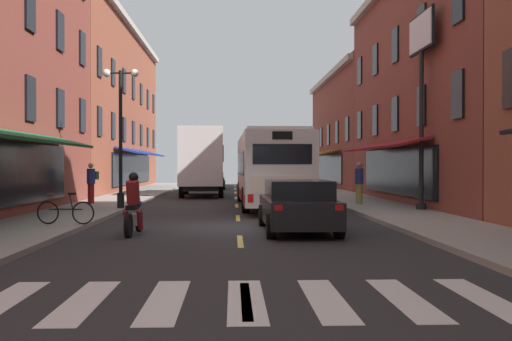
{
  "coord_description": "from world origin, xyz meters",
  "views": [
    {
      "loc": [
        -0.18,
        -18.45,
        1.85
      ],
      "look_at": [
        0.69,
        4.65,
        1.64
      ],
      "focal_mm": 43.46,
      "sensor_mm": 36.0,
      "label": 1
    }
  ],
  "objects_px": {
    "sedan_near": "(298,206)",
    "bicycle_near": "(66,212)",
    "transit_bus": "(270,168)",
    "pedestrian_near": "(91,182)",
    "sedan_mid": "(213,180)",
    "street_lamp_twin": "(121,131)",
    "box_truck": "(202,162)",
    "pedestrian_mid": "(359,182)",
    "motorcycle_rider": "(134,208)",
    "billboard_sign": "(421,60)"
  },
  "relations": [
    {
      "from": "sedan_near",
      "to": "bicycle_near",
      "type": "height_order",
      "value": "sedan_near"
    },
    {
      "from": "transit_bus",
      "to": "pedestrian_near",
      "type": "bearing_deg",
      "value": 176.73
    },
    {
      "from": "sedan_mid",
      "to": "bicycle_near",
      "type": "bearing_deg",
      "value": -96.42
    },
    {
      "from": "sedan_mid",
      "to": "street_lamp_twin",
      "type": "relative_size",
      "value": 0.77
    },
    {
      "from": "bicycle_near",
      "to": "sedan_mid",
      "type": "bearing_deg",
      "value": 83.58
    },
    {
      "from": "box_truck",
      "to": "pedestrian_near",
      "type": "relative_size",
      "value": 4.17
    },
    {
      "from": "transit_bus",
      "to": "pedestrian_mid",
      "type": "bearing_deg",
      "value": -6.44
    },
    {
      "from": "box_truck",
      "to": "bicycle_near",
      "type": "bearing_deg",
      "value": -99.38
    },
    {
      "from": "transit_bus",
      "to": "sedan_near",
      "type": "xyz_separation_m",
      "value": [
        0.17,
        -10.06,
        -0.97
      ]
    },
    {
      "from": "box_truck",
      "to": "pedestrian_mid",
      "type": "relative_size",
      "value": 4.12
    },
    {
      "from": "box_truck",
      "to": "street_lamp_twin",
      "type": "relative_size",
      "value": 1.36
    },
    {
      "from": "street_lamp_twin",
      "to": "motorcycle_rider",
      "type": "bearing_deg",
      "value": -77.51
    },
    {
      "from": "transit_bus",
      "to": "bicycle_near",
      "type": "relative_size",
      "value": 6.84
    },
    {
      "from": "transit_bus",
      "to": "pedestrian_near",
      "type": "height_order",
      "value": "transit_bus"
    },
    {
      "from": "billboard_sign",
      "to": "sedan_mid",
      "type": "relative_size",
      "value": 1.77
    },
    {
      "from": "bicycle_near",
      "to": "motorcycle_rider",
      "type": "bearing_deg",
      "value": -34.79
    },
    {
      "from": "motorcycle_rider",
      "to": "street_lamp_twin",
      "type": "height_order",
      "value": "street_lamp_twin"
    },
    {
      "from": "bicycle_near",
      "to": "pedestrian_near",
      "type": "bearing_deg",
      "value": 98.48
    },
    {
      "from": "sedan_mid",
      "to": "street_lamp_twin",
      "type": "xyz_separation_m",
      "value": [
        -2.9,
        -22.45,
        2.51
      ]
    },
    {
      "from": "transit_bus",
      "to": "box_truck",
      "type": "distance_m",
      "value": 9.89
    },
    {
      "from": "billboard_sign",
      "to": "sedan_mid",
      "type": "bearing_deg",
      "value": 110.35
    },
    {
      "from": "sedan_near",
      "to": "pedestrian_mid",
      "type": "bearing_deg",
      "value": 68.99
    },
    {
      "from": "bicycle_near",
      "to": "transit_bus",
      "type": "bearing_deg",
      "value": 54.69
    },
    {
      "from": "transit_bus",
      "to": "sedan_mid",
      "type": "relative_size",
      "value": 2.75
    },
    {
      "from": "billboard_sign",
      "to": "motorcycle_rider",
      "type": "relative_size",
      "value": 3.63
    },
    {
      "from": "billboard_sign",
      "to": "sedan_near",
      "type": "bearing_deg",
      "value": -130.08
    },
    {
      "from": "pedestrian_near",
      "to": "pedestrian_mid",
      "type": "distance_m",
      "value": 11.75
    },
    {
      "from": "transit_bus",
      "to": "box_truck",
      "type": "relative_size",
      "value": 1.56
    },
    {
      "from": "sedan_mid",
      "to": "pedestrian_mid",
      "type": "distance_m",
      "value": 21.64
    },
    {
      "from": "pedestrian_mid",
      "to": "box_truck",
      "type": "bearing_deg",
      "value": 114.97
    },
    {
      "from": "transit_bus",
      "to": "motorcycle_rider",
      "type": "height_order",
      "value": "transit_bus"
    },
    {
      "from": "bicycle_near",
      "to": "street_lamp_twin",
      "type": "bearing_deg",
      "value": 86.74
    },
    {
      "from": "billboard_sign",
      "to": "motorcycle_rider",
      "type": "xyz_separation_m",
      "value": [
        -9.85,
        -7.01,
        -5.16
      ]
    },
    {
      "from": "billboard_sign",
      "to": "box_truck",
      "type": "bearing_deg",
      "value": 124.97
    },
    {
      "from": "sedan_mid",
      "to": "transit_bus",
      "type": "bearing_deg",
      "value": -81.05
    },
    {
      "from": "box_truck",
      "to": "sedan_near",
      "type": "bearing_deg",
      "value": -79.56
    },
    {
      "from": "box_truck",
      "to": "bicycle_near",
      "type": "relative_size",
      "value": 4.39
    },
    {
      "from": "sedan_near",
      "to": "street_lamp_twin",
      "type": "bearing_deg",
      "value": 129.17
    },
    {
      "from": "sedan_near",
      "to": "motorcycle_rider",
      "type": "distance_m",
      "value": 4.44
    },
    {
      "from": "transit_bus",
      "to": "sedan_near",
      "type": "bearing_deg",
      "value": -89.05
    },
    {
      "from": "pedestrian_near",
      "to": "sedan_near",
      "type": "bearing_deg",
      "value": -176.99
    },
    {
      "from": "billboard_sign",
      "to": "transit_bus",
      "type": "distance_m",
      "value": 7.86
    },
    {
      "from": "bicycle_near",
      "to": "sedan_near",
      "type": "bearing_deg",
      "value": -8.44
    },
    {
      "from": "bicycle_near",
      "to": "street_lamp_twin",
      "type": "distance_m",
      "value": 7.18
    },
    {
      "from": "bicycle_near",
      "to": "pedestrian_mid",
      "type": "bearing_deg",
      "value": 40.02
    },
    {
      "from": "sedan_mid",
      "to": "pedestrian_near",
      "type": "distance_m",
      "value": 20.14
    },
    {
      "from": "billboard_sign",
      "to": "transit_bus",
      "type": "height_order",
      "value": "billboard_sign"
    },
    {
      "from": "box_truck",
      "to": "bicycle_near",
      "type": "distance_m",
      "value": 18.68
    },
    {
      "from": "sedan_near",
      "to": "street_lamp_twin",
      "type": "height_order",
      "value": "street_lamp_twin"
    },
    {
      "from": "pedestrian_near",
      "to": "pedestrian_mid",
      "type": "xyz_separation_m",
      "value": [
        11.71,
        -0.89,
        -0.01
      ]
    }
  ]
}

